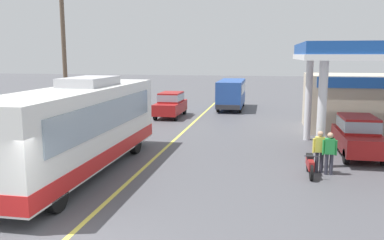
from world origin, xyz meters
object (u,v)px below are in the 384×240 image
pedestrian_near_pump (320,149)px  pedestrian_by_shop (330,151)px  minibus_opposing_lane (231,92)px  motorcycle_parked_forecourt (310,164)px  coach_bus_main (80,129)px  car_at_pump (358,134)px  car_trailing_behind_bus (171,103)px

pedestrian_near_pump → pedestrian_by_shop: same height
minibus_opposing_lane → motorcycle_parked_forecourt: bearing=-75.8°
coach_bus_main → car_at_pump: coach_bus_main is taller
minibus_opposing_lane → pedestrian_near_pump: (5.05, -17.87, -0.54)m
car_at_pump → minibus_opposing_lane: 16.39m
coach_bus_main → motorcycle_parked_forecourt: size_ratio=6.13×
pedestrian_by_shop → car_trailing_behind_bus: size_ratio=0.40×
coach_bus_main → car_trailing_behind_bus: bearing=89.6°
motorcycle_parked_forecourt → pedestrian_by_shop: 0.91m
coach_bus_main → car_at_pump: bearing=23.2°
car_at_pump → pedestrian_near_pump: car_at_pump is taller
car_trailing_behind_bus → coach_bus_main: bearing=-90.4°
motorcycle_parked_forecourt → car_trailing_behind_bus: car_trailing_behind_bus is taller
minibus_opposing_lane → car_trailing_behind_bus: minibus_opposing_lane is taller
coach_bus_main → pedestrian_by_shop: bearing=8.7°
motorcycle_parked_forecourt → car_trailing_behind_bus: bearing=123.4°
pedestrian_near_pump → motorcycle_parked_forecourt: bearing=-129.2°
pedestrian_by_shop → coach_bus_main: bearing=-171.3°
coach_bus_main → pedestrian_by_shop: size_ratio=6.65×
minibus_opposing_lane → pedestrian_near_pump: bearing=-74.2°
pedestrian_by_shop → car_trailing_behind_bus: (-9.42, 12.95, 0.08)m
minibus_opposing_lane → motorcycle_parked_forecourt: 18.97m
coach_bus_main → pedestrian_near_pump: 9.38m
pedestrian_near_pump → car_trailing_behind_bus: bearing=125.6°
car_trailing_behind_bus → minibus_opposing_lane: bearing=52.0°
minibus_opposing_lane → car_trailing_behind_bus: (-4.04, -5.17, -0.46)m
motorcycle_parked_forecourt → pedestrian_by_shop: pedestrian_by_shop is taller
pedestrian_near_pump → car_trailing_behind_bus: 15.62m
minibus_opposing_lane → pedestrian_by_shop: (5.38, -18.11, -0.54)m
motorcycle_parked_forecourt → car_trailing_behind_bus: 15.81m
pedestrian_near_pump → car_trailing_behind_bus: size_ratio=0.40×
pedestrian_near_pump → pedestrian_by_shop: bearing=-35.6°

